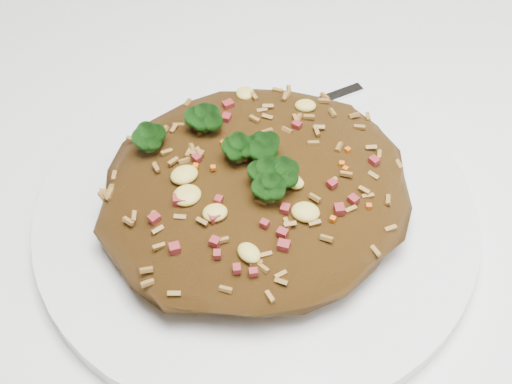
{
  "coord_description": "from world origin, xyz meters",
  "views": [
    {
      "loc": [
        -0.23,
        -0.31,
        1.13
      ],
      "look_at": [
        -0.07,
        -0.06,
        0.78
      ],
      "focal_mm": 50.0,
      "sensor_mm": 36.0,
      "label": 1
    }
  ],
  "objects_px": {
    "plate": "(256,213)",
    "fork": "(278,117)",
    "fried_rice": "(255,181)",
    "dining_table": "(283,205)"
  },
  "relations": [
    {
      "from": "plate",
      "to": "fork",
      "type": "height_order",
      "value": "fork"
    },
    {
      "from": "fried_rice",
      "to": "plate",
      "type": "bearing_deg",
      "value": -54.56
    },
    {
      "from": "plate",
      "to": "fork",
      "type": "bearing_deg",
      "value": 46.32
    },
    {
      "from": "fried_rice",
      "to": "dining_table",
      "type": "bearing_deg",
      "value": 41.89
    },
    {
      "from": "fried_rice",
      "to": "fork",
      "type": "distance_m",
      "value": 0.09
    },
    {
      "from": "plate",
      "to": "fork",
      "type": "relative_size",
      "value": 1.81
    },
    {
      "from": "dining_table",
      "to": "fried_rice",
      "type": "height_order",
      "value": "fried_rice"
    },
    {
      "from": "dining_table",
      "to": "plate",
      "type": "xyz_separation_m",
      "value": [
        -0.07,
        -0.06,
        0.1
      ]
    },
    {
      "from": "plate",
      "to": "fork",
      "type": "xyz_separation_m",
      "value": [
        0.06,
        0.06,
        0.01
      ]
    },
    {
      "from": "dining_table",
      "to": "plate",
      "type": "relative_size",
      "value": 4.08
    }
  ]
}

